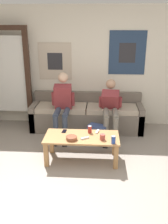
{
  "coord_description": "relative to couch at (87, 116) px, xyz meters",
  "views": [
    {
      "loc": [
        0.12,
        -2.8,
        2.22
      ],
      "look_at": [
        -0.15,
        1.4,
        0.69
      ],
      "focal_mm": 40.0,
      "sensor_mm": 36.0,
      "label": 1
    }
  ],
  "objects": [
    {
      "name": "person_seated_adult",
      "position": [
        -0.47,
        -0.37,
        0.41
      ],
      "size": [
        0.47,
        0.83,
        1.27
      ],
      "color": "#384256",
      "rests_on": "ground_plane"
    },
    {
      "name": "door_frame",
      "position": [
        -1.73,
        0.15,
        0.91
      ],
      "size": [
        1.0,
        0.1,
        2.15
      ],
      "color": "#382319",
      "rests_on": "ground_plane"
    },
    {
      "name": "game_controller_near_right",
      "position": [
        0.24,
        -1.17,
        0.16
      ],
      "size": [
        0.06,
        0.15,
        0.03
      ],
      "color": "white",
      "rests_on": "coffee_table"
    },
    {
      "name": "wall_back",
      "position": [
        0.15,
        0.36,
        0.99
      ],
      "size": [
        10.0,
        0.07,
        2.55
      ],
      "color": "silver",
      "rests_on": "ground_plane"
    },
    {
      "name": "backpack",
      "position": [
        0.24,
        -0.73,
        -0.11
      ],
      "size": [
        0.4,
        0.33,
        0.37
      ],
      "color": "navy",
      "rests_on": "ground_plane"
    },
    {
      "name": "cell_phone",
      "position": [
        -0.32,
        -1.17,
        0.16
      ],
      "size": [
        0.08,
        0.14,
        0.01
      ],
      "color": "black",
      "rests_on": "coffee_table"
    },
    {
      "name": "ceramic_bowl",
      "position": [
        -0.16,
        -1.48,
        0.18
      ],
      "size": [
        0.18,
        0.18,
        0.06
      ],
      "color": "brown",
      "rests_on": "coffee_table"
    },
    {
      "name": "game_controller_near_left",
      "position": [
        0.05,
        -1.44,
        0.16
      ],
      "size": [
        0.14,
        0.1,
        0.03
      ],
      "color": "white",
      "rests_on": "coffee_table"
    },
    {
      "name": "pillar_candle",
      "position": [
        0.33,
        -1.45,
        0.2
      ],
      "size": [
        0.08,
        0.08,
        0.11
      ],
      "color": "#B24C42",
      "rests_on": "coffee_table"
    },
    {
      "name": "coffee_table",
      "position": [
        -0.01,
        -1.35,
        0.07
      ],
      "size": [
        1.22,
        0.56,
        0.44
      ],
      "color": "#B27F4C",
      "rests_on": "ground_plane"
    },
    {
      "name": "drink_can_blue",
      "position": [
        0.5,
        -1.57,
        0.21
      ],
      "size": [
        0.07,
        0.07,
        0.12
      ],
      "color": "#28479E",
      "rests_on": "coffee_table"
    },
    {
      "name": "person_seated_teen",
      "position": [
        0.49,
        -0.35,
        0.34
      ],
      "size": [
        0.47,
        0.96,
        1.12
      ],
      "color": "gray",
      "rests_on": "ground_plane"
    },
    {
      "name": "couch",
      "position": [
        0.0,
        0.0,
        0.0
      ],
      "size": [
        2.37,
        0.71,
        0.75
      ],
      "color": "#70665B",
      "rests_on": "ground_plane"
    },
    {
      "name": "drink_can_red",
      "position": [
        0.12,
        -1.2,
        0.21
      ],
      "size": [
        0.07,
        0.07,
        0.12
      ],
      "color": "maroon",
      "rests_on": "coffee_table"
    },
    {
      "name": "ground_plane",
      "position": [
        0.15,
        -2.26,
        -0.29
      ],
      "size": [
        18.0,
        18.0,
        0.0
      ],
      "primitive_type": "plane",
      "color": "gray"
    }
  ]
}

